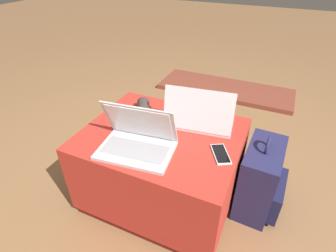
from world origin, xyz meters
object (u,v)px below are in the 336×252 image
(cell_phone, at_px, (221,154))
(laptop_near, at_px, (137,141))
(wrist_brace, at_px, (143,112))
(backpack, at_px, (261,180))
(laptop_far, at_px, (199,117))

(cell_phone, bearing_deg, laptop_near, -12.18)
(laptop_near, bearing_deg, wrist_brace, 106.64)
(cell_phone, relative_size, wrist_brace, 0.70)
(cell_phone, xyz_separation_m, backpack, (0.21, 0.20, -0.28))
(backpack, bearing_deg, wrist_brace, 97.32)
(backpack, bearing_deg, laptop_near, 121.46)
(cell_phone, height_order, wrist_brace, wrist_brace)
(laptop_near, height_order, laptop_far, same)
(cell_phone, height_order, backpack, backpack)
(laptop_far, height_order, cell_phone, laptop_far)
(laptop_near, xyz_separation_m, laptop_far, (0.20, 0.32, 0.00))
(cell_phone, bearing_deg, wrist_brace, -46.16)
(laptop_near, bearing_deg, backpack, 21.90)
(laptop_far, xyz_separation_m, wrist_brace, (-0.32, -0.05, -0.01))
(laptop_near, height_order, wrist_brace, laptop_near)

